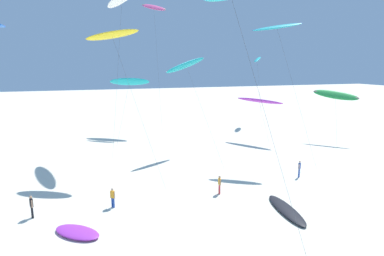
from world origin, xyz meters
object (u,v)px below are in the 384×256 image
object	(u,v)px
flying_kite_5	(258,59)
person_near_right	(299,168)
person_foreground_walker	(32,206)
flying_kite_3	(259,101)
flying_kite_7	(112,35)
flying_kite_4	(336,95)
flying_kite_9	(186,65)
person_near_left	(220,184)
flying_kite_1	(277,27)
grounded_kite_0	(77,232)
grounded_kite_2	(286,210)
person_mid_field	(113,197)
flying_kite_10	(154,7)
flying_kite_2	(129,82)

from	to	relation	value
flying_kite_5	person_near_right	xyz separation A→B (m)	(-10.58, -28.16, -11.28)
flying_kite_5	person_foreground_walker	bearing A→B (deg)	-140.01
flying_kite_3	person_foreground_walker	bearing A→B (deg)	-149.88
flying_kite_5	flying_kite_7	size ratio (longest dim) A/B	0.86
flying_kite_3	flying_kite_4	size ratio (longest dim) A/B	1.00
flying_kite_9	person_near_left	xyz separation A→B (m)	(-1.22, -14.07, -10.34)
flying_kite_1	grounded_kite_0	size ratio (longest dim) A/B	4.34
flying_kite_1	grounded_kite_2	size ratio (longest dim) A/B	2.84
flying_kite_4	person_foreground_walker	bearing A→B (deg)	-161.29
person_near_right	person_mid_field	xyz separation A→B (m)	(-18.60, -1.30, -0.05)
grounded_kite_0	person_mid_field	size ratio (longest dim) A/B	2.24
flying_kite_3	flying_kite_7	bearing A→B (deg)	-162.52
flying_kite_9	flying_kite_10	xyz separation A→B (m)	(-0.49, 17.08, 9.52)
grounded_kite_0	person_foreground_walker	size ratio (longest dim) A/B	2.10
flying_kite_1	person_near_right	world-z (taller)	flying_kite_1
flying_kite_5	flying_kite_3	bearing A→B (deg)	-117.43
flying_kite_9	flying_kite_3	bearing A→B (deg)	11.83
flying_kite_9	grounded_kite_0	size ratio (longest dim) A/B	3.40
flying_kite_5	flying_kite_4	bearing A→B (deg)	-75.78
flying_kite_3	flying_kite_9	xyz separation A→B (m)	(-12.00, -2.51, 5.18)
flying_kite_10	person_foreground_walker	size ratio (longest dim) A/B	12.38
flying_kite_4	grounded_kite_0	bearing A→B (deg)	-154.92
flying_kite_1	flying_kite_2	xyz separation A→B (m)	(-14.38, 19.61, -6.84)
person_near_left	flying_kite_5	bearing A→B (deg)	55.98
flying_kite_3	flying_kite_9	bearing A→B (deg)	-168.17
flying_kite_4	grounded_kite_0	world-z (taller)	flying_kite_4
flying_kite_7	person_near_right	size ratio (longest dim) A/B	8.65
person_near_left	flying_kite_1	bearing A→B (deg)	38.33
flying_kite_10	person_near_left	bearing A→B (deg)	-91.34
flying_kite_2	person_mid_field	bearing A→B (deg)	-100.17
flying_kite_4	flying_kite_10	size ratio (longest dim) A/B	0.36
flying_kite_7	grounded_kite_2	size ratio (longest dim) A/B	2.67
grounded_kite_2	grounded_kite_0	bearing A→B (deg)	174.72
flying_kite_2	person_foreground_walker	distance (m)	30.47
grounded_kite_2	flying_kite_4	bearing A→B (deg)	41.78
person_mid_field	flying_kite_9	bearing A→B (deg)	53.23
flying_kite_7	person_foreground_walker	bearing A→B (deg)	-126.23
flying_kite_1	flying_kite_10	bearing A→B (deg)	112.00
flying_kite_10	person_mid_field	world-z (taller)	flying_kite_10
grounded_kite_2	person_mid_field	size ratio (longest dim) A/B	3.41
flying_kite_1	person_near_left	size ratio (longest dim) A/B	9.57
flying_kite_3	person_near_left	xyz separation A→B (m)	(-13.22, -16.58, -5.16)
flying_kite_10	flying_kite_9	bearing A→B (deg)	-88.35
grounded_kite_0	person_near_right	distance (m)	21.77
flying_kite_1	flying_kite_4	world-z (taller)	flying_kite_1
flying_kite_7	flying_kite_9	xyz separation A→B (m)	(9.17, 4.15, -3.01)
flying_kite_4	flying_kite_5	size ratio (longest dim) A/B	0.61
flying_kite_10	grounded_kite_0	size ratio (longest dim) A/B	5.89
grounded_kite_2	person_near_right	bearing A→B (deg)	47.37
flying_kite_1	person_mid_field	size ratio (longest dim) A/B	9.69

